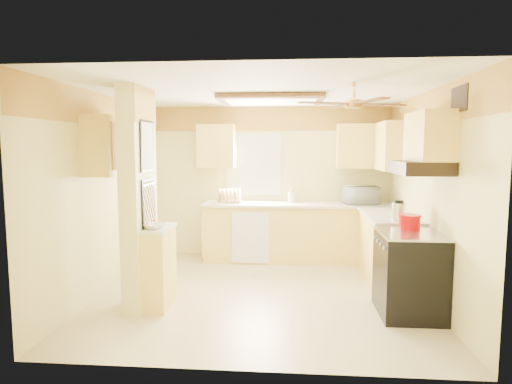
# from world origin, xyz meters

# --- Properties ---
(floor) EXTENTS (4.00, 4.00, 0.00)m
(floor) POSITION_xyz_m (0.00, 0.00, 0.00)
(floor) COLOR beige
(floor) RESTS_ON ground
(ceiling) EXTENTS (4.00, 4.00, 0.00)m
(ceiling) POSITION_xyz_m (0.00, 0.00, 2.50)
(ceiling) COLOR white
(ceiling) RESTS_ON wall_back
(wall_back) EXTENTS (4.00, 0.00, 4.00)m
(wall_back) POSITION_xyz_m (0.00, 1.90, 1.25)
(wall_back) COLOR #E7DB8D
(wall_back) RESTS_ON floor
(wall_front) EXTENTS (4.00, 0.00, 4.00)m
(wall_front) POSITION_xyz_m (0.00, -1.90, 1.25)
(wall_front) COLOR #E7DB8D
(wall_front) RESTS_ON floor
(wall_left) EXTENTS (0.00, 3.80, 3.80)m
(wall_left) POSITION_xyz_m (-2.00, 0.00, 1.25)
(wall_left) COLOR #E7DB8D
(wall_left) RESTS_ON floor
(wall_right) EXTENTS (0.00, 3.80, 3.80)m
(wall_right) POSITION_xyz_m (2.00, 0.00, 1.25)
(wall_right) COLOR #E7DB8D
(wall_right) RESTS_ON floor
(wallpaper_border) EXTENTS (4.00, 0.02, 0.40)m
(wallpaper_border) POSITION_xyz_m (0.00, 1.88, 2.30)
(wallpaper_border) COLOR #FFC54B
(wallpaper_border) RESTS_ON wall_back
(partition_column) EXTENTS (0.20, 0.70, 2.50)m
(partition_column) POSITION_xyz_m (-1.35, -0.55, 1.25)
(partition_column) COLOR #E7DB8D
(partition_column) RESTS_ON floor
(partition_ledge) EXTENTS (0.25, 0.55, 0.90)m
(partition_ledge) POSITION_xyz_m (-1.13, -0.55, 0.45)
(partition_ledge) COLOR #FFDC68
(partition_ledge) RESTS_ON floor
(ledge_top) EXTENTS (0.28, 0.58, 0.04)m
(ledge_top) POSITION_xyz_m (-1.13, -0.55, 0.92)
(ledge_top) COLOR silver
(ledge_top) RESTS_ON partition_ledge
(lower_cabinets_back) EXTENTS (3.00, 0.60, 0.90)m
(lower_cabinets_back) POSITION_xyz_m (0.50, 1.60, 0.45)
(lower_cabinets_back) COLOR #FFDC68
(lower_cabinets_back) RESTS_ON floor
(lower_cabinets_right) EXTENTS (0.60, 1.40, 0.90)m
(lower_cabinets_right) POSITION_xyz_m (1.70, 0.60, 0.45)
(lower_cabinets_right) COLOR #FFDC68
(lower_cabinets_right) RESTS_ON floor
(countertop_back) EXTENTS (3.04, 0.64, 0.04)m
(countertop_back) POSITION_xyz_m (0.50, 1.59, 0.92)
(countertop_back) COLOR silver
(countertop_back) RESTS_ON lower_cabinets_back
(countertop_right) EXTENTS (0.64, 1.44, 0.04)m
(countertop_right) POSITION_xyz_m (1.69, 0.60, 0.92)
(countertop_right) COLOR silver
(countertop_right) RESTS_ON lower_cabinets_right
(dishwasher_panel) EXTENTS (0.58, 0.02, 0.80)m
(dishwasher_panel) POSITION_xyz_m (-0.25, 1.29, 0.43)
(dishwasher_panel) COLOR white
(dishwasher_panel) RESTS_ON lower_cabinets_back
(window) EXTENTS (0.92, 0.02, 1.02)m
(window) POSITION_xyz_m (-0.25, 1.89, 1.55)
(window) COLOR white
(window) RESTS_ON wall_back
(upper_cab_back_left) EXTENTS (0.60, 0.35, 0.70)m
(upper_cab_back_left) POSITION_xyz_m (-0.85, 1.72, 1.85)
(upper_cab_back_left) COLOR #FFDC68
(upper_cab_back_left) RESTS_ON wall_back
(upper_cab_back_right) EXTENTS (0.90, 0.35, 0.70)m
(upper_cab_back_right) POSITION_xyz_m (1.55, 1.72, 1.85)
(upper_cab_back_right) COLOR #FFDC68
(upper_cab_back_right) RESTS_ON wall_back
(upper_cab_right) EXTENTS (0.35, 1.00, 0.70)m
(upper_cab_right) POSITION_xyz_m (1.82, 1.25, 1.85)
(upper_cab_right) COLOR #FFDC68
(upper_cab_right) RESTS_ON wall_right
(upper_cab_left_wall) EXTENTS (0.35, 0.75, 0.70)m
(upper_cab_left_wall) POSITION_xyz_m (-1.82, -0.25, 1.85)
(upper_cab_left_wall) COLOR #FFDC68
(upper_cab_left_wall) RESTS_ON wall_left
(upper_cab_over_stove) EXTENTS (0.35, 0.76, 0.52)m
(upper_cab_over_stove) POSITION_xyz_m (1.82, -0.55, 1.95)
(upper_cab_over_stove) COLOR #FFDC68
(upper_cab_over_stove) RESTS_ON wall_right
(stove) EXTENTS (0.68, 0.77, 0.92)m
(stove) POSITION_xyz_m (1.67, -0.55, 0.46)
(stove) COLOR black
(stove) RESTS_ON floor
(range_hood) EXTENTS (0.50, 0.76, 0.14)m
(range_hood) POSITION_xyz_m (1.74, -0.55, 1.62)
(range_hood) COLOR black
(range_hood) RESTS_ON upper_cab_over_stove
(poster_menu) EXTENTS (0.02, 0.42, 0.57)m
(poster_menu) POSITION_xyz_m (-1.24, -0.55, 1.85)
(poster_menu) COLOR black
(poster_menu) RESTS_ON partition_column
(poster_nashville) EXTENTS (0.02, 0.42, 0.57)m
(poster_nashville) POSITION_xyz_m (-1.24, -0.55, 1.20)
(poster_nashville) COLOR black
(poster_nashville) RESTS_ON partition_column
(ceiling_light_panel) EXTENTS (1.35, 0.95, 0.06)m
(ceiling_light_panel) POSITION_xyz_m (0.10, 0.50, 2.46)
(ceiling_light_panel) COLOR brown
(ceiling_light_panel) RESTS_ON ceiling
(ceiling_fan) EXTENTS (1.15, 1.15, 0.26)m
(ceiling_fan) POSITION_xyz_m (1.00, -0.70, 2.29)
(ceiling_fan) COLOR gold
(ceiling_fan) RESTS_ON ceiling
(vent_grate) EXTENTS (0.02, 0.40, 0.25)m
(vent_grate) POSITION_xyz_m (1.98, -0.90, 2.30)
(vent_grate) COLOR black
(vent_grate) RESTS_ON wall_right
(microwave) EXTENTS (0.55, 0.41, 0.28)m
(microwave) POSITION_xyz_m (1.48, 1.60, 1.08)
(microwave) COLOR white
(microwave) RESTS_ON countertop_back
(bowl) EXTENTS (0.31, 0.31, 0.06)m
(bowl) POSITION_xyz_m (-1.14, -0.67, 0.97)
(bowl) COLOR white
(bowl) RESTS_ON ledge_top
(dutch_oven) EXTENTS (0.25, 0.25, 0.17)m
(dutch_oven) POSITION_xyz_m (1.71, -0.35, 1.00)
(dutch_oven) COLOR #AA0002
(dutch_oven) RESTS_ON stove
(kettle) EXTENTS (0.17, 0.17, 0.26)m
(kettle) POSITION_xyz_m (1.68, 0.03, 1.06)
(kettle) COLOR silver
(kettle) RESTS_ON countertop_right
(dish_rack) EXTENTS (0.38, 0.29, 0.21)m
(dish_rack) POSITION_xyz_m (-0.63, 1.61, 1.02)
(dish_rack) COLOR tan
(dish_rack) RESTS_ON countertop_back
(utensil_crock) EXTENTS (0.13, 0.13, 0.25)m
(utensil_crock) POSITION_xyz_m (0.39, 1.74, 1.02)
(utensil_crock) COLOR white
(utensil_crock) RESTS_ON countertop_back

